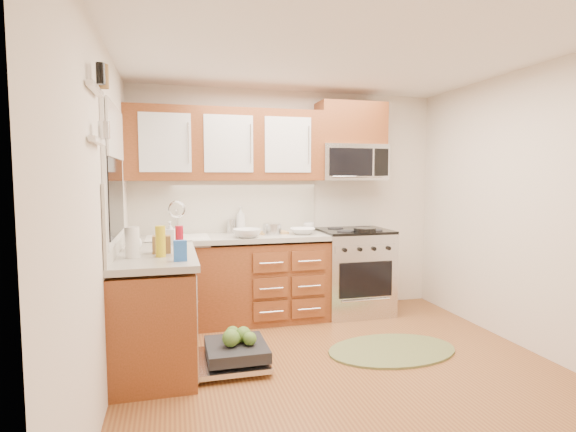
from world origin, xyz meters
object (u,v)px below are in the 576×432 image
object	(u,v)px
dishwasher	(232,355)
skillet	(365,230)
bowl_a	(303,231)
range	(354,271)
rug	(392,350)
sink	(178,250)
bowl_b	(247,233)
upper_cabinets	(227,145)
cup	(309,227)
cutting_board	(273,233)
microwave	(351,163)
paper_towel_roll	(132,242)
stock_pot	(272,229)

from	to	relation	value
dishwasher	skillet	size ratio (longest dim) A/B	2.97
skillet	bowl_a	distance (m)	0.67
range	rug	distance (m)	1.25
sink	bowl_b	bearing A→B (deg)	-14.02
upper_cabinets	dishwasher	bearing A→B (deg)	-96.04
cup	bowl_b	bearing A→B (deg)	-154.97
range	rug	world-z (taller)	range
rug	skillet	distance (m)	1.33
cutting_board	bowl_b	xyz separation A→B (m)	(-0.32, -0.25, 0.03)
microwave	paper_towel_roll	bearing A→B (deg)	-152.29
upper_cabinets	paper_towel_roll	world-z (taller)	upper_cabinets
upper_cabinets	sink	bearing A→B (deg)	-163.55
sink	dishwasher	world-z (taller)	sink
bowl_a	bowl_b	xyz separation A→B (m)	(-0.62, -0.12, 0.01)
microwave	cup	xyz separation A→B (m)	(-0.48, 0.06, -0.73)
microwave	cutting_board	distance (m)	1.20
cutting_board	rug	bearing A→B (deg)	-56.79
microwave	bowl_b	size ratio (longest dim) A/B	2.69
stock_pot	bowl_b	world-z (taller)	stock_pot
range	paper_towel_roll	world-z (taller)	paper_towel_roll
sink	skillet	bearing A→B (deg)	-7.05
dishwasher	rug	bearing A→B (deg)	-1.16
stock_pot	cup	bearing A→B (deg)	21.96
rug	dishwasher	bearing A→B (deg)	178.84
skillet	cup	xyz separation A→B (m)	(-0.49, 0.43, 0.00)
microwave	stock_pot	bearing A→B (deg)	-172.18
microwave	cup	distance (m)	0.87
paper_towel_roll	cup	world-z (taller)	paper_towel_roll
microwave	rug	xyz separation A→B (m)	(-0.12, -1.28, -1.69)
upper_cabinets	rug	size ratio (longest dim) A/B	1.76
range	stock_pot	distance (m)	1.08
rug	cup	distance (m)	1.69
upper_cabinets	rug	world-z (taller)	upper_cabinets
sink	cutting_board	world-z (taller)	cutting_board
upper_cabinets	bowl_b	world-z (taller)	upper_cabinets
sink	rug	world-z (taller)	sink
microwave	stock_pot	distance (m)	1.20
rug	cutting_board	bearing A→B (deg)	123.21
sink	bowl_b	xyz separation A→B (m)	(0.68, -0.17, 0.17)
range	cup	size ratio (longest dim) A/B	7.54
cutting_board	bowl_b	bearing A→B (deg)	-142.50
dishwasher	sink	bearing A→B (deg)	109.20
paper_towel_roll	range	bearing A→B (deg)	25.30
upper_cabinets	stock_pot	size ratio (longest dim) A/B	10.31
sink	skillet	xyz separation A→B (m)	(1.94, -0.24, 0.17)
upper_cabinets	cutting_board	distance (m)	1.06
upper_cabinets	bowl_b	xyz separation A→B (m)	(0.16, -0.32, -0.91)
sink	dishwasher	distance (m)	1.38
rug	cup	world-z (taller)	cup
upper_cabinets	skillet	xyz separation A→B (m)	(1.42, -0.40, -0.90)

